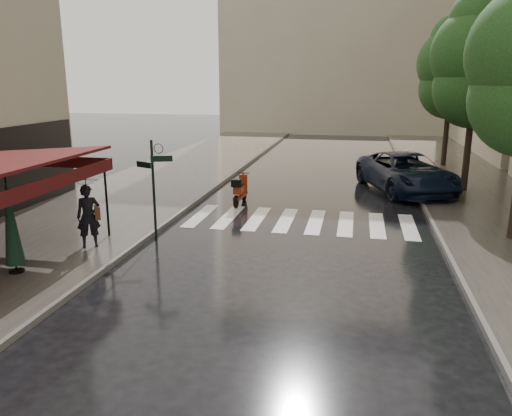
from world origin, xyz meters
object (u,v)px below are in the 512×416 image
(parasol_back, at_px, (10,221))
(parked_car, at_px, (406,173))
(pedestrian_with_umbrella, at_px, (86,190))
(scooter, at_px, (240,191))

(parasol_back, bearing_deg, parked_car, 49.59)
(pedestrian_with_umbrella, distance_m, scooter, 7.08)
(scooter, bearing_deg, parked_car, 30.78)
(scooter, xyz_separation_m, parked_car, (6.69, 3.78, 0.31))
(pedestrian_with_umbrella, bearing_deg, parasol_back, -143.12)
(pedestrian_with_umbrella, relative_size, scooter, 1.42)
(pedestrian_with_umbrella, xyz_separation_m, parked_car, (9.66, 10.09, -0.95))
(scooter, height_order, parasol_back, parasol_back)
(pedestrian_with_umbrella, height_order, parasol_back, pedestrian_with_umbrella)
(pedestrian_with_umbrella, height_order, parked_car, pedestrian_with_umbrella)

